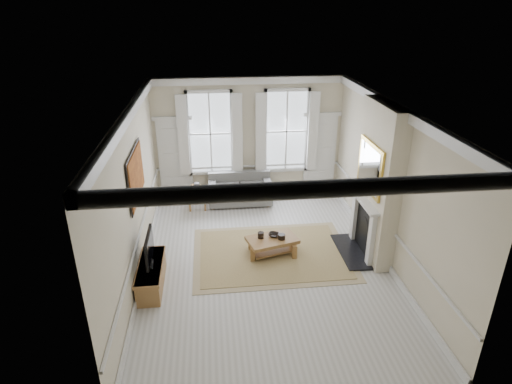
{
  "coord_description": "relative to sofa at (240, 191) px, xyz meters",
  "views": [
    {
      "loc": [
        -1.05,
        -7.78,
        5.23
      ],
      "look_at": [
        -0.08,
        0.99,
        1.25
      ],
      "focal_mm": 30.0,
      "sensor_mm": 36.0,
      "label": 1
    }
  ],
  "objects": [
    {
      "name": "window_left",
      "position": [
        -0.75,
        0.44,
        1.55
      ],
      "size": [
        1.26,
        0.2,
        2.2
      ],
      "primitive_type": null,
      "color": "#B2BCC6",
      "rests_on": "back_wall"
    },
    {
      "name": "rug",
      "position": [
        0.5,
        -2.78,
        -0.34
      ],
      "size": [
        3.5,
        2.6,
        0.02
      ],
      "primitive_type": "cube",
      "color": "olive",
      "rests_on": "floor"
    },
    {
      "name": "sofa",
      "position": [
        0.0,
        0.0,
        0.0
      ],
      "size": [
        1.74,
        0.85,
        0.83
      ],
      "color": "slate",
      "rests_on": "floor"
    },
    {
      "name": "hearth",
      "position": [
        2.3,
        -2.91,
        -0.33
      ],
      "size": [
        0.55,
        1.5,
        0.05
      ],
      "primitive_type": "cube",
      "color": "black",
      "rests_on": "floor"
    },
    {
      "name": "door_right",
      "position": [
        2.35,
        0.45,
        0.8
      ],
      "size": [
        0.9,
        0.08,
        2.3
      ],
      "primitive_type": "cube",
      "color": "silver",
      "rests_on": "floor"
    },
    {
      "name": "floor",
      "position": [
        0.3,
        -3.11,
        -0.35
      ],
      "size": [
        7.2,
        7.2,
        0.0
      ],
      "primitive_type": "plane",
      "color": "#B7B5AD",
      "rests_on": "ground"
    },
    {
      "name": "coffee_table",
      "position": [
        0.5,
        -2.78,
        -0.02
      ],
      "size": [
        1.21,
        0.89,
        0.41
      ],
      "rotation": [
        0.0,
        0.0,
        0.26
      ],
      "color": "olive",
      "rests_on": "rug"
    },
    {
      "name": "left_wall",
      "position": [
        -2.3,
        -3.11,
        1.35
      ],
      "size": [
        0.0,
        7.2,
        7.2
      ],
      "primitive_type": "plane",
      "rotation": [
        1.57,
        0.0,
        1.57
      ],
      "color": "beige",
      "rests_on": "floor"
    },
    {
      "name": "tv_stand",
      "position": [
        -2.04,
        -3.67,
        -0.11
      ],
      "size": [
        0.44,
        1.38,
        0.49
      ],
      "primitive_type": "cube",
      "color": "olive",
      "rests_on": "floor"
    },
    {
      "name": "bowl",
      "position": [
        0.55,
        -2.68,
        0.08
      ],
      "size": [
        0.31,
        0.31,
        0.06
      ],
      "primitive_type": "imported",
      "rotation": [
        0.0,
        0.0,
        -0.39
      ],
      "color": "black",
      "rests_on": "coffee_table"
    },
    {
      "name": "right_wall",
      "position": [
        2.9,
        -3.11,
        1.35
      ],
      "size": [
        0.0,
        7.2,
        7.2
      ],
      "primitive_type": "plane",
      "rotation": [
        1.57,
        0.0,
        -1.57
      ],
      "color": "beige",
      "rests_on": "floor"
    },
    {
      "name": "ceramic_pot_b",
      "position": [
        0.7,
        -2.83,
        0.11
      ],
      "size": [
        0.16,
        0.16,
        0.11
      ],
      "primitive_type": "cylinder",
      "color": "black",
      "rests_on": "coffee_table"
    },
    {
      "name": "fireplace",
      "position": [
        2.5,
        -2.91,
        0.38
      ],
      "size": [
        0.21,
        1.45,
        1.33
      ],
      "color": "silver",
      "rests_on": "floor"
    },
    {
      "name": "ceramic_pot_a",
      "position": [
        0.25,
        -2.73,
        0.12
      ],
      "size": [
        0.14,
        0.14,
        0.14
      ],
      "primitive_type": "cylinder",
      "color": "black",
      "rests_on": "coffee_table"
    },
    {
      "name": "side_table",
      "position": [
        -1.18,
        -0.23,
        0.13
      ],
      "size": [
        0.63,
        0.63,
        0.59
      ],
      "rotation": [
        0.0,
        0.0,
        -0.38
      ],
      "color": "olive",
      "rests_on": "floor"
    },
    {
      "name": "mirror",
      "position": [
        2.51,
        -2.91,
        1.7
      ],
      "size": [
        0.06,
        1.26,
        1.06
      ],
      "primitive_type": "cube",
      "color": "gold",
      "rests_on": "chimney_breast"
    },
    {
      "name": "door_left",
      "position": [
        -1.75,
        0.45,
        0.8
      ],
      "size": [
        0.9,
        0.08,
        2.3
      ],
      "primitive_type": "cube",
      "color": "silver",
      "rests_on": "floor"
    },
    {
      "name": "window_right",
      "position": [
        1.35,
        0.44,
        1.55
      ],
      "size": [
        1.26,
        0.2,
        2.2
      ],
      "primitive_type": null,
      "color": "#B2BCC6",
      "rests_on": "back_wall"
    },
    {
      "name": "painting",
      "position": [
        -2.26,
        -2.81,
        1.7
      ],
      "size": [
        0.05,
        1.66,
        1.06
      ],
      "primitive_type": "cube",
      "color": "#BA661F",
      "rests_on": "left_wall"
    },
    {
      "name": "chimney_breast",
      "position": [
        2.72,
        -2.91,
        1.35
      ],
      "size": [
        0.35,
        1.7,
        3.38
      ],
      "primitive_type": "cube",
      "color": "beige",
      "rests_on": "floor"
    },
    {
      "name": "back_wall",
      "position": [
        0.3,
        0.49,
        1.35
      ],
      "size": [
        5.2,
        0.0,
        5.2
      ],
      "primitive_type": "plane",
      "rotation": [
        1.57,
        0.0,
        0.0
      ],
      "color": "beige",
      "rests_on": "floor"
    },
    {
      "name": "ceiling",
      "position": [
        0.3,
        -3.11,
        3.05
      ],
      "size": [
        7.2,
        7.2,
        0.0
      ],
      "primitive_type": "plane",
      "rotation": [
        3.14,
        0.0,
        0.0
      ],
      "color": "white",
      "rests_on": "back_wall"
    },
    {
      "name": "tv",
      "position": [
        -2.02,
        -3.67,
        0.54
      ],
      "size": [
        0.08,
        0.9,
        0.68
      ],
      "color": "black",
      "rests_on": "tv_stand"
    }
  ]
}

